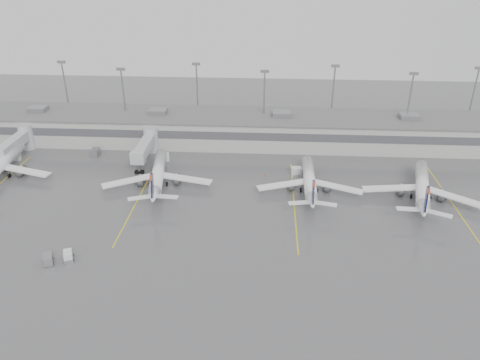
# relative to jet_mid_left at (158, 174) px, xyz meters

# --- Properties ---
(ground) EXTENTS (260.00, 260.00, 0.00)m
(ground) POSITION_rel_jet_mid_left_xyz_m (14.33, -29.94, -2.90)
(ground) COLOR #525255
(ground) RESTS_ON ground
(terminal) EXTENTS (152.00, 17.00, 9.45)m
(terminal) POSITION_rel_jet_mid_left_xyz_m (14.32, 28.04, 1.27)
(terminal) COLOR #A7A7A2
(terminal) RESTS_ON ground
(light_masts) EXTENTS (142.40, 8.00, 20.60)m
(light_masts) POSITION_rel_jet_mid_left_xyz_m (14.33, 33.81, 9.12)
(light_masts) COLOR gray
(light_masts) RESTS_ON ground
(jet_bridge_left) EXTENTS (4.00, 17.20, 7.00)m
(jet_bridge_left) POSITION_rel_jet_mid_left_xyz_m (-41.17, 15.78, 0.97)
(jet_bridge_left) COLOR #A9ABAE
(jet_bridge_left) RESTS_ON ground
(jet_bridge_right) EXTENTS (4.00, 17.20, 7.00)m
(jet_bridge_right) POSITION_rel_jet_mid_left_xyz_m (-6.17, 15.78, 0.97)
(jet_bridge_right) COLOR #A9ABAE
(jet_bridge_right) RESTS_ON ground
(stand_markings) EXTENTS (105.25, 40.00, 0.01)m
(stand_markings) POSITION_rel_jet_mid_left_xyz_m (14.33, -5.94, -2.90)
(stand_markings) COLOR yellow
(stand_markings) RESTS_ON ground
(jet_mid_left) EXTENTS (25.51, 28.78, 9.34)m
(jet_mid_left) POSITION_rel_jet_mid_left_xyz_m (0.00, 0.00, 0.00)
(jet_mid_left) COLOR white
(jet_mid_left) RESTS_ON ground
(jet_mid_right) EXTENTS (24.37, 27.31, 8.84)m
(jet_mid_right) POSITION_rel_jet_mid_left_xyz_m (35.49, -0.73, -0.16)
(jet_mid_right) COLOR white
(jet_mid_right) RESTS_ON ground
(jet_far_right) EXTENTS (25.10, 28.50, 9.41)m
(jet_far_right) POSITION_rel_jet_mid_left_xyz_m (60.38, -2.67, 0.02)
(jet_far_right) COLOR white
(jet_far_right) RESTS_ON ground
(baggage_tug) EXTENTS (2.58, 3.14, 1.74)m
(baggage_tug) POSITION_rel_jet_mid_left_xyz_m (-9.94, -30.04, -2.22)
(baggage_tug) COLOR silver
(baggage_tug) RESTS_ON ground
(baggage_cart) EXTENTS (2.46, 3.08, 1.73)m
(baggage_cart) POSITION_rel_jet_mid_left_xyz_m (-13.14, -31.24, -2.00)
(baggage_cart) COLOR slate
(baggage_cart) RESTS_ON ground
(gse_uld_a) EXTENTS (2.92, 2.39, 1.78)m
(gse_uld_a) POSITION_rel_jet_mid_left_xyz_m (-40.92, 11.97, -2.01)
(gse_uld_a) COLOR silver
(gse_uld_a) RESTS_ON ground
(gse_uld_b) EXTENTS (3.07, 2.44, 1.91)m
(gse_uld_b) POSITION_rel_jet_mid_left_xyz_m (-1.59, 14.05, -1.95)
(gse_uld_b) COLOR silver
(gse_uld_b) RESTS_ON ground
(gse_uld_c) EXTENTS (2.67, 1.91, 1.79)m
(gse_uld_c) POSITION_rel_jet_mid_left_xyz_m (32.97, 8.19, -2.01)
(gse_uld_c) COLOR silver
(gse_uld_c) RESTS_ON ground
(gse_loader) EXTENTS (1.99, 3.10, 1.91)m
(gse_loader) POSITION_rel_jet_mid_left_xyz_m (-20.83, 16.09, -1.95)
(gse_loader) COLOR slate
(gse_loader) RESTS_ON ground
(cone_a) EXTENTS (0.40, 0.40, 0.64)m
(cone_a) POSITION_rel_jet_mid_left_xyz_m (-29.22, 5.11, -2.58)
(cone_a) COLOR #F53405
(cone_a) RESTS_ON ground
(cone_b) EXTENTS (0.49, 0.49, 0.79)m
(cone_b) POSITION_rel_jet_mid_left_xyz_m (-8.31, 2.11, -2.51)
(cone_b) COLOR #F53405
(cone_b) RESTS_ON ground
(cone_c) EXTENTS (0.39, 0.39, 0.62)m
(cone_c) POSITION_rel_jet_mid_left_xyz_m (25.31, 6.70, -2.59)
(cone_c) COLOR #F53405
(cone_c) RESTS_ON ground
(cone_d) EXTENTS (0.47, 0.47, 0.74)m
(cone_d) POSITION_rel_jet_mid_left_xyz_m (64.65, 0.70, -2.53)
(cone_d) COLOR #F53405
(cone_d) RESTS_ON ground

